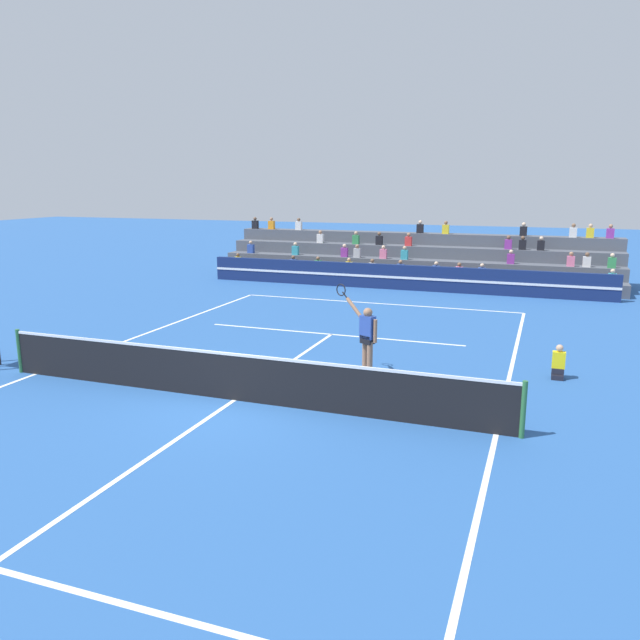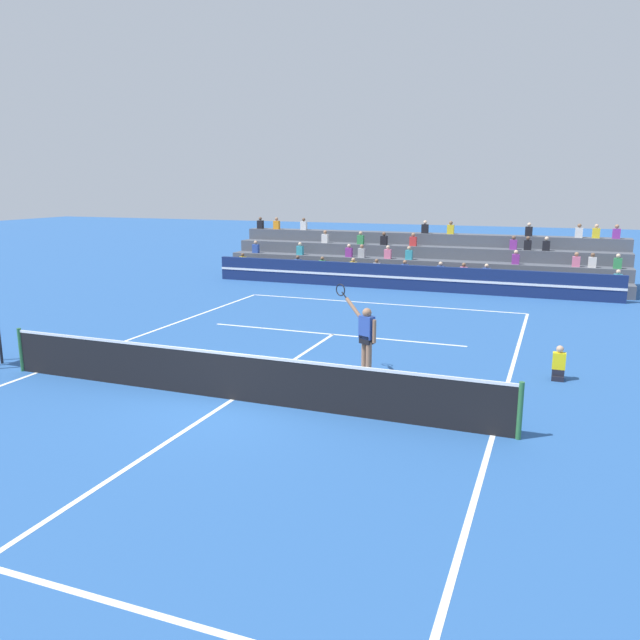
% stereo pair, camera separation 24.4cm
% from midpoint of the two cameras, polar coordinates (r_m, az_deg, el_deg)
% --- Properties ---
extents(ground_plane, '(120.00, 120.00, 0.00)m').
position_cam_midpoint_polar(ground_plane, '(13.78, -8.33, -7.26)').
color(ground_plane, '#285699').
extents(court_lines, '(11.10, 23.90, 0.01)m').
position_cam_midpoint_polar(court_lines, '(13.78, -8.33, -7.25)').
color(court_lines, white).
rests_on(court_lines, ground).
extents(tennis_net, '(12.00, 0.10, 1.10)m').
position_cam_midpoint_polar(tennis_net, '(13.61, -8.40, -5.10)').
color(tennis_net, '#2D6B38').
rests_on(tennis_net, ground).
extents(sponsor_banner_wall, '(18.00, 0.26, 1.10)m').
position_cam_midpoint_polar(sponsor_banner_wall, '(27.82, 6.90, 3.91)').
color(sponsor_banner_wall, navy).
rests_on(sponsor_banner_wall, ground).
extents(bleacher_stand, '(18.83, 3.80, 2.83)m').
position_cam_midpoint_polar(bleacher_stand, '(30.85, 8.29, 5.23)').
color(bleacher_stand, '#4C515B').
rests_on(bleacher_stand, ground).
extents(ball_kid_courtside, '(0.30, 0.36, 0.84)m').
position_cam_midpoint_polar(ball_kid_courtside, '(16.01, 20.54, -3.91)').
color(ball_kid_courtside, black).
rests_on(ball_kid_courtside, ground).
extents(tennis_player, '(1.27, 0.72, 2.26)m').
position_cam_midpoint_polar(tennis_player, '(15.02, 3.81, -1.60)').
color(tennis_player, '#9E7051').
rests_on(tennis_player, ground).
extents(tennis_ball, '(0.07, 0.07, 0.07)m').
position_cam_midpoint_polar(tennis_ball, '(17.40, -13.18, -3.18)').
color(tennis_ball, '#C6DB33').
rests_on(tennis_ball, ground).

